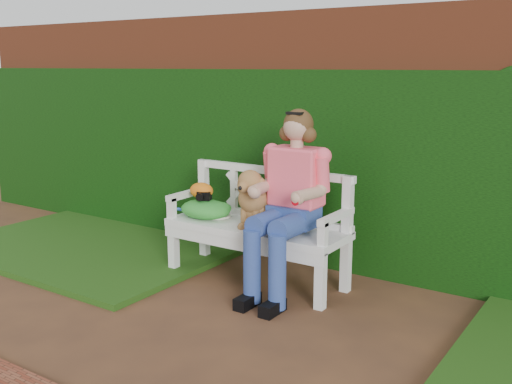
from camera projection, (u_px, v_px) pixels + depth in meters
The scene contains 11 objects.
ground at pixel (248, 346), 3.78m from camera, with size 60.00×60.00×0.00m, color #42291C.
brick_wall at pixel (374, 141), 5.09m from camera, with size 10.00×0.30×2.20m, color brown.
ivy_hedge at pixel (362, 174), 4.97m from camera, with size 10.00×0.18×1.70m, color #12450C.
grass_left at pixel (97, 245), 5.81m from camera, with size 2.60×2.00×0.05m, color #17420E.
garden_bench at pixel (256, 253), 4.85m from camera, with size 1.58×0.60×0.48m, color white, non-canonical shape.
seated_woman at pixel (293, 204), 4.55m from camera, with size 0.59×0.79×1.40m, color #FC3776, non-canonical shape.
dog at pixel (258, 197), 4.72m from camera, with size 0.32×0.43×0.48m, color olive, non-canonical shape.
tennis_racket at pixel (211, 215), 5.07m from camera, with size 0.58×0.24×0.03m, color silver, non-canonical shape.
green_bag at pixel (206, 209), 5.02m from camera, with size 0.45×0.35×0.15m, color #21832F, non-canonical shape.
camera_item at pixel (204, 196), 4.99m from camera, with size 0.11×0.08×0.07m, color black.
baseball_glove at pixel (201, 191), 5.03m from camera, with size 0.22×0.16×0.14m, color orange.
Camera 1 is at (1.98, -2.87, 1.74)m, focal length 42.00 mm.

